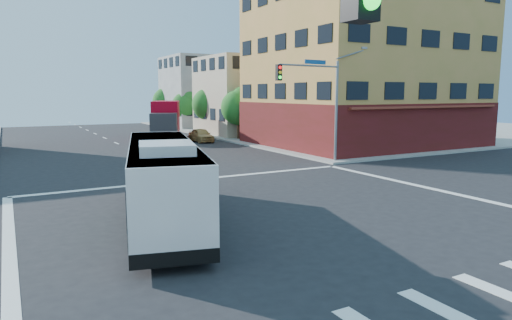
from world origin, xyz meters
TOP-DOWN VIEW (x-y plane):
  - ground at (0.00, 0.00)m, footprint 120.00×120.00m
  - sidewalk_ne at (35.00, 35.00)m, footprint 50.00×50.00m
  - corner_building_ne at (19.99, 18.48)m, footprint 18.10×15.44m
  - building_east_near at (16.98, 33.98)m, footprint 12.06×10.06m
  - building_east_far at (16.98, 47.98)m, footprint 12.06×10.06m
  - signal_mast_ne at (9.08, 10.62)m, footprint 7.91×1.13m
  - signal_mast_sw at (-9.08, -10.64)m, footprint 7.91×1.01m
  - street_tree_a at (11.90, 27.92)m, footprint 3.60×3.60m
  - street_tree_b at (11.90, 35.92)m, footprint 3.80×3.80m
  - street_tree_c at (11.90, 43.92)m, footprint 3.40×3.40m
  - street_tree_d at (11.90, 51.92)m, footprint 4.00×4.00m
  - transit_bus at (-4.28, 2.11)m, footprint 5.05×11.35m
  - box_truck at (5.41, 32.26)m, footprint 5.56×9.21m
  - parked_car at (7.71, 28.12)m, footprint 1.69×4.02m

SIDE VIEW (x-z plane):
  - ground at x=0.00m, z-range 0.00..0.00m
  - sidewalk_ne at x=35.00m, z-range 0.00..0.15m
  - parked_car at x=7.71m, z-range 0.00..1.36m
  - transit_bus at x=-4.28m, z-range -0.04..3.25m
  - box_truck at x=5.41m, z-range -0.06..3.94m
  - street_tree_c at x=11.90m, z-range 0.82..6.11m
  - street_tree_a at x=11.90m, z-range 0.83..6.35m
  - street_tree_b at x=11.90m, z-range 0.85..6.65m
  - street_tree_d at x=11.90m, z-range 0.87..6.90m
  - building_east_near at x=16.98m, z-range 0.01..9.01m
  - signal_mast_ne at x=9.08m, z-range 0.95..9.02m
  - signal_mast_sw at x=-9.08m, z-range 0.95..9.02m
  - building_east_far at x=16.98m, z-range 0.01..10.01m
  - corner_building_ne at x=19.99m, z-range -1.11..12.89m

